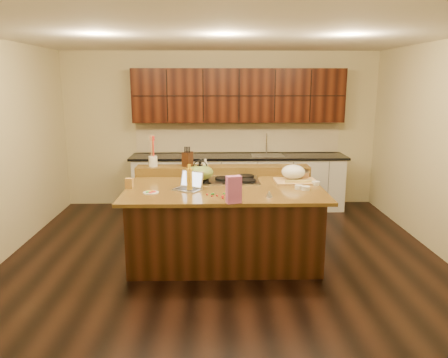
{
  "coord_description": "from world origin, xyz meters",
  "views": [
    {
      "loc": [
        -0.12,
        -5.25,
        2.19
      ],
      "look_at": [
        0.0,
        0.05,
        1.0
      ],
      "focal_mm": 35.0,
      "sensor_mm": 36.0,
      "label": 1
    }
  ],
  "objects": [
    {
      "name": "gumdrop_10",
      "position": [
        -0.03,
        -0.59,
        0.93
      ],
      "size": [
        0.02,
        0.02,
        0.02
      ],
      "primitive_type": "ellipsoid",
      "color": "red",
      "rests_on": "island"
    },
    {
      "name": "vinegar_bottle",
      "position": [
        -0.24,
        0.24,
        1.04
      ],
      "size": [
        0.07,
        0.07,
        0.25
      ],
      "primitive_type": "cylinder",
      "rotation": [
        0.0,
        0.0,
        0.15
      ],
      "color": "silver",
      "rests_on": "island"
    },
    {
      "name": "gumdrop_1",
      "position": [
        -0.15,
        -0.42,
        0.93
      ],
      "size": [
        0.02,
        0.02,
        0.02
      ],
      "primitive_type": "ellipsoid",
      "color": "#198C26",
      "rests_on": "island"
    },
    {
      "name": "island",
      "position": [
        0.0,
        0.0,
        0.46
      ],
      "size": [
        2.4,
        1.6,
        0.92
      ],
      "color": "black",
      "rests_on": "ground"
    },
    {
      "name": "gumdrop_6",
      "position": [
        0.12,
        -0.43,
        0.93
      ],
      "size": [
        0.02,
        0.02,
        0.02
      ],
      "primitive_type": "ellipsoid",
      "color": "red",
      "rests_on": "island"
    },
    {
      "name": "gumdrop_11",
      "position": [
        -0.13,
        -0.41,
        0.93
      ],
      "size": [
        0.02,
        0.02,
        0.02
      ],
      "primitive_type": "ellipsoid",
      "color": "#198C26",
      "rests_on": "island"
    },
    {
      "name": "gumdrop_7",
      "position": [
        0.14,
        -0.38,
        0.93
      ],
      "size": [
        0.02,
        0.02,
        0.02
      ],
      "primitive_type": "ellipsoid",
      "color": "#198C26",
      "rests_on": "island"
    },
    {
      "name": "ramekin_a",
      "position": [
        0.97,
        -0.21,
        0.94
      ],
      "size": [
        0.1,
        0.1,
        0.04
      ],
      "primitive_type": "cylinder",
      "rotation": [
        0.0,
        0.0,
        0.0
      ],
      "color": "white",
      "rests_on": "island"
    },
    {
      "name": "gumdrop_0",
      "position": [
        -0.03,
        -0.54,
        0.93
      ],
      "size": [
        0.02,
        0.02,
        0.02
      ],
      "primitive_type": "ellipsoid",
      "color": "red",
      "rests_on": "island"
    },
    {
      "name": "laptop",
      "position": [
        -0.42,
        -0.15,
        0.98
      ],
      "size": [
        0.39,
        0.37,
        0.21
      ],
      "rotation": [
        0.0,
        0.0,
        -0.54
      ],
      "color": "#B7B7BC",
      "rests_on": "island"
    },
    {
      "name": "room",
      "position": [
        0.0,
        0.0,
        1.35
      ],
      "size": [
        5.52,
        5.02,
        2.72
      ],
      "color": "black",
      "rests_on": "ground"
    },
    {
      "name": "gumdrop_12",
      "position": [
        -0.09,
        -0.48,
        0.93
      ],
      "size": [
        0.02,
        0.02,
        0.02
      ],
      "primitive_type": "ellipsoid",
      "color": "red",
      "rests_on": "island"
    },
    {
      "name": "cooktop",
      "position": [
        0.0,
        0.3,
        0.94
      ],
      "size": [
        0.92,
        0.52,
        0.05
      ],
      "color": "gray",
      "rests_on": "island"
    },
    {
      "name": "ramekin_c",
      "position": [
        1.15,
        0.04,
        0.94
      ],
      "size": [
        0.12,
        0.12,
        0.04
      ],
      "primitive_type": "cylinder",
      "rotation": [
        0.0,
        0.0,
        -0.25
      ],
      "color": "white",
      "rests_on": "island"
    },
    {
      "name": "gumdrop_3",
      "position": [
        -0.01,
        -0.4,
        0.93
      ],
      "size": [
        0.02,
        0.02,
        0.02
      ],
      "primitive_type": "ellipsoid",
      "color": "#198C26",
      "rests_on": "island"
    },
    {
      "name": "knife_block",
      "position": [
        -0.49,
        0.7,
        1.14
      ],
      "size": [
        0.15,
        0.19,
        0.2
      ],
      "primitive_type": "cube",
      "rotation": [
        0.0,
        0.0,
        -0.4
      ],
      "color": "black",
      "rests_on": "back_ledge"
    },
    {
      "name": "gumdrop_5",
      "position": [
        0.12,
        -0.51,
        0.93
      ],
      "size": [
        0.02,
        0.02,
        0.02
      ],
      "primitive_type": "ellipsoid",
      "color": "#198C26",
      "rests_on": "island"
    },
    {
      "name": "candy_plate",
      "position": [
        -0.86,
        -0.32,
        0.93
      ],
      "size": [
        0.22,
        0.22,
        0.01
      ],
      "primitive_type": "cylinder",
      "rotation": [
        0.0,
        0.0,
        -0.28
      ],
      "color": "white",
      "rests_on": "island"
    },
    {
      "name": "gumdrop_9",
      "position": [
        0.15,
        -0.41,
        0.93
      ],
      "size": [
        0.02,
        0.02,
        0.02
      ],
      "primitive_type": "ellipsoid",
      "color": "#198C26",
      "rests_on": "island"
    },
    {
      "name": "ramekin_b",
      "position": [
        0.9,
        -0.16,
        0.94
      ],
      "size": [
        0.13,
        0.13,
        0.04
      ],
      "primitive_type": "cylinder",
      "rotation": [
        0.0,
        0.0,
        -0.32
      ],
      "color": "white",
      "rests_on": "island"
    },
    {
      "name": "kettle",
      "position": [
        -0.3,
        0.17,
        1.06
      ],
      "size": [
        0.23,
        0.23,
        0.19
      ],
      "primitive_type": "ellipsoid",
      "rotation": [
        0.0,
        0.0,
        0.09
      ],
      "color": "black",
      "rests_on": "cooktop"
    },
    {
      "name": "package_box",
      "position": [
        -1.15,
        -0.08,
        0.98
      ],
      "size": [
        0.1,
        0.08,
        0.12
      ],
      "primitive_type": "cube",
      "rotation": [
        0.0,
        0.0,
        -0.2
      ],
      "color": "#B98A41",
      "rests_on": "island"
    },
    {
      "name": "gumdrop_4",
      "position": [
        -0.15,
        -0.51,
        0.93
      ],
      "size": [
        0.02,
        0.02,
        0.02
      ],
      "primitive_type": "ellipsoid",
      "color": "red",
      "rests_on": "island"
    },
    {
      "name": "kitchen_timer",
      "position": [
        0.49,
        -0.52,
        0.96
      ],
      "size": [
        0.09,
        0.09,
        0.07
      ],
      "primitive_type": "cone",
      "rotation": [
        0.0,
        0.0,
        0.08
      ],
      "color": "silver",
      "rests_on": "island"
    },
    {
      "name": "pink_bag",
      "position": [
        0.08,
        -0.76,
        1.07
      ],
      "size": [
        0.17,
        0.12,
        0.29
      ],
      "primitive_type": "cube",
      "rotation": [
        0.0,
        0.0,
        0.29
      ],
      "color": "#CE61AD",
      "rests_on": "island"
    },
    {
      "name": "gumdrop_2",
      "position": [
        -0.03,
        -0.51,
        0.93
      ],
      "size": [
        0.02,
        0.02,
        0.02
      ],
      "primitive_type": "ellipsoid",
      "color": "red",
      "rests_on": "island"
    },
    {
      "name": "strainer_bowl",
      "position": [
        1.03,
        0.43,
        0.97
      ],
      "size": [
        0.26,
        0.26,
        0.09
      ],
      "primitive_type": "cylinder",
      "rotation": [
        0.0,
        0.0,
        0.09
      ],
      "color": "#996B3F",
      "rests_on": "island"
    },
    {
      "name": "gumdrop_8",
      "position": [
        -0.2,
        -0.43,
        0.93
      ],
      "size": [
        0.02,
        0.02,
        0.02
      ],
      "primitive_type": "ellipsoid",
      "color": "red",
      "rests_on": "island"
    },
    {
      "name": "oil_bottle",
      "position": [
        -0.41,
        -0.23,
        1.06
      ],
      "size": [
        0.09,
        0.09,
        0.27
      ],
      "primitive_type": "cylinder",
      "rotation": [
        0.0,
        0.0,
        0.26
      ],
      "color": "gold",
      "rests_on": "island"
    },
    {
      "name": "back_counter",
      "position": [
        0.3,
        2.23,
        0.98
      ],
      "size": [
        3.7,
        0.66,
        2.4
      ],
      "color": "silver",
      "rests_on": "ground"
    },
    {
      "name": "back_ledge",
      "position": [
        0.0,
        0.7,
        0.98
      ],
      "size": [
        2.4,
        0.3,
        0.12
      ],
      "primitive_type": "cube",
      "color": "black",
      "rests_on": "island"
    },
    {
      "name": "wooden_tray",
      "position": [
        0.91,
        0.26,
        1.02
      ],
      "size": [
        0.53,
        0.42,
        0.21
      ],
      "rotation": [
        0.0,
        0.0,
        0.01
      ],
      "color": "tan",
      "rests_on": "island"
    },
    {
      "name": "utensil_crock",
      "position": [
        -0.97,
        0.7,
        1.11
      ],
      "size": [
        0.14,
        0.14,
        0.14
      ],
      "primitive_type": "cylinder",
      "rotation": [
        0.0,
        0.0,
        -0.16
      ],
      "color": "white",
      "rests_on": "back_ledge"
    },
    {
      "name": "green_bowl",
      "position": [
        -0.3,
        0.17,
        1.06
      ],
      "size": [
        0.34,
        0.34,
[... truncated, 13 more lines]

